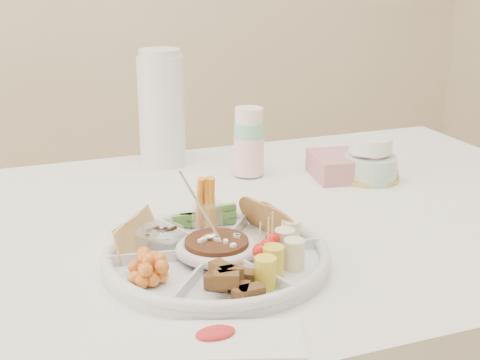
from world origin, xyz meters
name	(u,v)px	position (x,y,z in m)	size (l,w,h in m)	color
party_tray	(217,252)	(-0.15, -0.19, 0.78)	(0.38, 0.38, 0.04)	white
bean_dip	(217,248)	(-0.15, -0.19, 0.79)	(0.11, 0.11, 0.04)	#4B2814
tortillas	(272,222)	(-0.03, -0.14, 0.80)	(0.10, 0.10, 0.06)	tan
carrot_cucumber	(205,203)	(-0.13, -0.06, 0.82)	(0.11, 0.11, 0.10)	orange
pita_raisins	(147,231)	(-0.25, -0.10, 0.80)	(0.12, 0.12, 0.06)	tan
cherries	(153,268)	(-0.27, -0.23, 0.79)	(0.10, 0.10, 0.04)	#FFA11B
granola_chunks	(231,280)	(-0.17, -0.31, 0.79)	(0.10, 0.10, 0.05)	#3B2313
banana_tomato	(291,243)	(-0.05, -0.27, 0.82)	(0.11, 0.11, 0.09)	#FFE386
cup_stack	(249,135)	(0.08, 0.25, 0.86)	(0.07, 0.07, 0.20)	#C2EBBD
thermos	(162,107)	(-0.09, 0.41, 0.90)	(0.11, 0.11, 0.29)	white
flower_bowl	(372,163)	(0.33, 0.11, 0.80)	(0.12, 0.12, 0.09)	#85BC98
napkin_stack	(347,165)	(0.30, 0.16, 0.79)	(0.16, 0.14, 0.05)	#C3767F
plate_stack	(370,160)	(0.34, 0.12, 0.80)	(0.14, 0.14, 0.09)	yellow
placemat	(195,341)	(-0.25, -0.41, 0.76)	(0.30, 0.10, 0.01)	white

